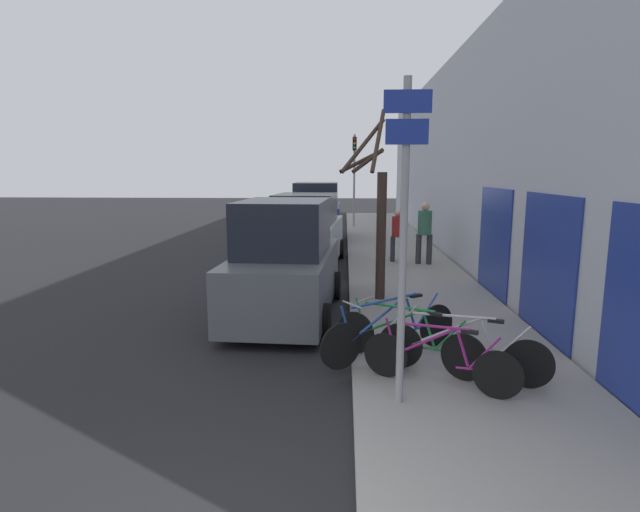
% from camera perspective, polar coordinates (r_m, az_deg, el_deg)
% --- Properties ---
extents(ground_plane, '(80.00, 80.00, 0.00)m').
position_cam_1_polar(ground_plane, '(14.58, -0.67, -1.72)').
color(ground_plane, black).
extents(sidewalk_curb, '(3.20, 32.00, 0.15)m').
position_cam_1_polar(sidewalk_curb, '(17.38, 8.49, 0.28)').
color(sidewalk_curb, gray).
rests_on(sidewalk_curb, ground).
extents(building_facade, '(0.23, 32.00, 6.50)m').
position_cam_1_polar(building_facade, '(17.33, 14.65, 10.52)').
color(building_facade, '#B2B7C1').
rests_on(building_facade, ground).
extents(signpost, '(0.52, 0.11, 3.74)m').
position_cam_1_polar(signpost, '(5.73, 9.54, 2.95)').
color(signpost, '#939399').
rests_on(signpost, sidewalk_curb).
extents(bicycle_0, '(1.86, 0.89, 0.83)m').
position_cam_1_polar(bicycle_0, '(6.64, 13.46, -11.50)').
color(bicycle_0, black).
rests_on(bicycle_0, sidewalk_curb).
extents(bicycle_1, '(2.15, 0.89, 0.87)m').
position_cam_1_polar(bicycle_1, '(7.01, 15.83, -10.29)').
color(bicycle_1, black).
rests_on(bicycle_1, sidewalk_curb).
extents(bicycle_2, '(1.94, 1.34, 0.88)m').
position_cam_1_polar(bicycle_2, '(7.24, 9.81, -9.40)').
color(bicycle_2, black).
rests_on(bicycle_2, sidewalk_curb).
extents(bicycle_3, '(2.06, 1.43, 0.92)m').
position_cam_1_polar(bicycle_3, '(7.52, 8.20, -8.50)').
color(bicycle_3, black).
rests_on(bicycle_3, sidewalk_curb).
extents(parked_car_0, '(2.18, 4.55, 2.33)m').
position_cam_1_polar(parked_car_0, '(9.95, -3.95, -1.00)').
color(parked_car_0, '#51565B').
rests_on(parked_car_0, ground).
extents(parked_car_1, '(2.33, 4.71, 2.21)m').
position_cam_1_polar(parked_car_1, '(15.25, -1.58, 2.61)').
color(parked_car_1, '#B2B7BC').
rests_on(parked_car_1, ground).
extents(parked_car_2, '(2.14, 4.35, 2.43)m').
position_cam_1_polar(parked_car_2, '(20.40, -0.41, 4.67)').
color(parked_car_2, navy).
rests_on(parked_car_2, ground).
extents(pedestrian_near, '(0.47, 0.41, 1.82)m').
position_cam_1_polar(pedestrian_near, '(15.04, 11.87, 3.07)').
color(pedestrian_near, '#333338').
rests_on(pedestrian_near, sidewalk_curb).
extents(pedestrian_far, '(0.42, 0.35, 1.59)m').
position_cam_1_polar(pedestrian_far, '(15.29, 8.85, 2.76)').
color(pedestrian_far, '#333338').
rests_on(pedestrian_far, sidewalk_curb).
extents(street_tree, '(1.01, 1.08, 3.98)m').
position_cam_1_polar(street_tree, '(10.58, 6.68, 4.34)').
color(street_tree, '#3D2D23').
rests_on(street_tree, sidewalk_curb).
extents(traffic_light, '(0.20, 0.30, 4.50)m').
position_cam_1_polar(traffic_light, '(24.87, 3.94, 10.00)').
color(traffic_light, '#939399').
rests_on(traffic_light, sidewalk_curb).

